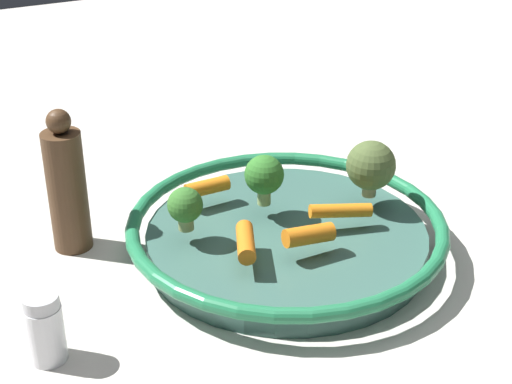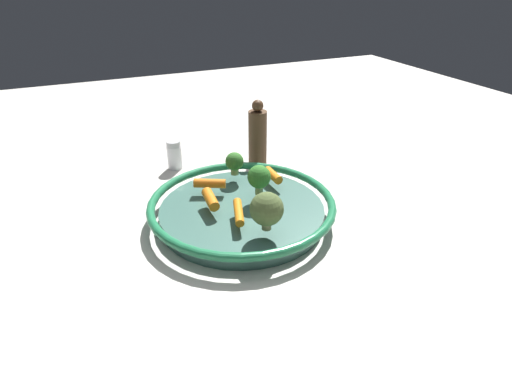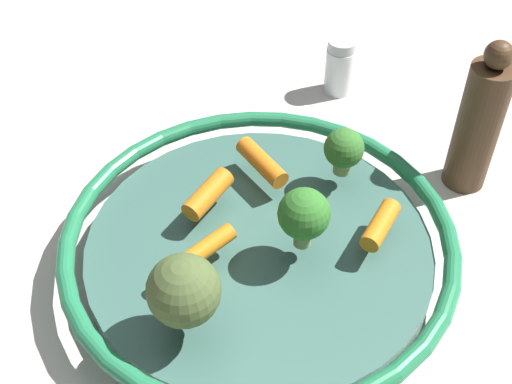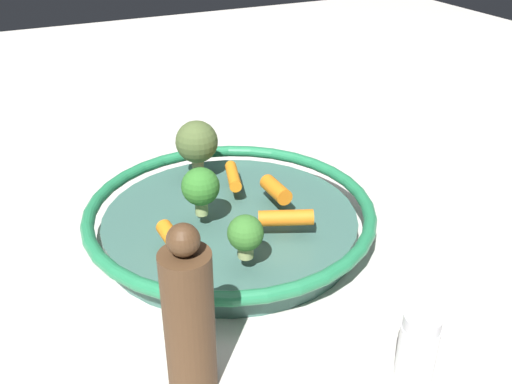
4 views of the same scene
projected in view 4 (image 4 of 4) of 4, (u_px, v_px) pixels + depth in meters
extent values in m
plane|color=beige|center=(231.00, 235.00, 0.70)|extent=(2.42, 2.42, 0.00)
cylinder|color=#3D665B|center=(230.00, 225.00, 0.69)|extent=(0.30, 0.30, 0.03)
torus|color=#247B4D|center=(230.00, 210.00, 0.68)|extent=(0.34, 0.34, 0.02)
cylinder|color=orange|center=(286.00, 218.00, 0.63)|extent=(0.04, 0.06, 0.02)
cylinder|color=orange|center=(233.00, 176.00, 0.72)|extent=(0.07, 0.04, 0.02)
cylinder|color=orange|center=(172.00, 238.00, 0.60)|extent=(0.05, 0.02, 0.02)
cylinder|color=orange|center=(276.00, 189.00, 0.69)|extent=(0.05, 0.02, 0.02)
cylinder|color=tan|center=(201.00, 162.00, 0.76)|extent=(0.02, 0.02, 0.01)
sphere|color=#4D5F31|center=(200.00, 141.00, 0.75)|extent=(0.05, 0.05, 0.05)
cylinder|color=#96AA66|center=(202.00, 207.00, 0.65)|extent=(0.01, 0.01, 0.02)
sphere|color=#32762A|center=(200.00, 186.00, 0.64)|extent=(0.04, 0.04, 0.04)
cylinder|color=#9AA766|center=(246.00, 251.00, 0.58)|extent=(0.02, 0.02, 0.01)
sphere|color=#36722B|center=(245.00, 233.00, 0.57)|extent=(0.04, 0.04, 0.04)
cylinder|color=white|center=(417.00, 352.00, 0.49)|extent=(0.03, 0.03, 0.05)
cylinder|color=silver|center=(422.00, 322.00, 0.47)|extent=(0.03, 0.03, 0.01)
cylinder|color=#4C331E|center=(189.00, 324.00, 0.46)|extent=(0.04, 0.04, 0.13)
sphere|color=#4C331E|center=(183.00, 240.00, 0.42)|extent=(0.03, 0.03, 0.03)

